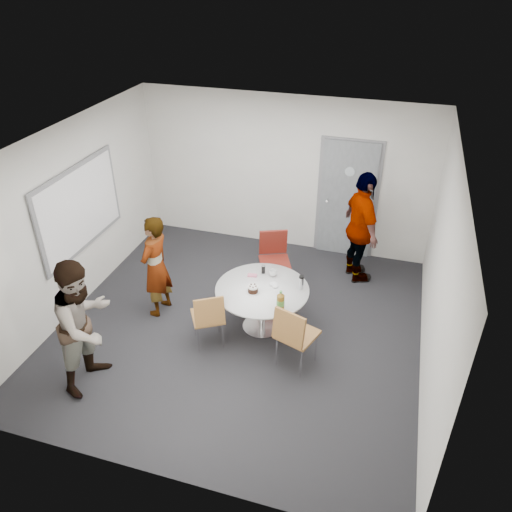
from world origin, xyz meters
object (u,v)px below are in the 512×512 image
(whiteboard, at_px, (80,208))
(chair_near_left, at_px, (209,315))
(chair_far, at_px, (274,254))
(person_left, at_px, (85,324))
(chair_near_right, at_px, (293,332))
(table, at_px, (264,295))
(person_main, at_px, (156,267))
(door, at_px, (347,200))
(person_right, at_px, (361,228))

(whiteboard, bearing_deg, chair_near_left, -17.70)
(chair_far, relative_size, person_left, 0.55)
(person_left, bearing_deg, chair_near_right, -61.99)
(table, relative_size, person_main, 0.83)
(person_main, bearing_deg, door, 142.72)
(chair_near_left, height_order, chair_far, chair_far)
(chair_near_left, distance_m, person_main, 1.16)
(person_right, bearing_deg, table, 118.23)
(whiteboard, height_order, person_main, whiteboard)
(table, height_order, chair_near_right, table)
(whiteboard, xyz_separation_m, chair_far, (2.66, 0.93, -0.86))
(door, height_order, chair_near_right, door)
(chair_near_left, bearing_deg, door, 34.52)
(table, distance_m, person_right, 2.02)
(table, xyz_separation_m, person_left, (-1.75, -1.54, 0.29))
(whiteboard, bearing_deg, door, 32.66)
(person_main, relative_size, person_right, 0.85)
(door, bearing_deg, chair_far, -123.73)
(person_left, bearing_deg, chair_far, -24.91)
(table, height_order, chair_near_left, table)
(chair_near_right, height_order, person_left, person_left)
(chair_far, bearing_deg, chair_near_right, 89.63)
(chair_near_left, bearing_deg, whiteboard, 131.29)
(person_right, bearing_deg, chair_far, 88.03)
(door, bearing_deg, person_main, -133.76)
(table, relative_size, person_left, 0.74)
(person_right, bearing_deg, chair_near_right, 138.85)
(whiteboard, relative_size, chair_far, 1.99)
(table, height_order, chair_far, table)
(chair_near_right, relative_size, person_right, 0.52)
(whiteboard, relative_size, person_left, 1.10)
(whiteboard, distance_m, person_right, 4.22)
(door, relative_size, chair_near_left, 2.45)
(person_main, distance_m, person_right, 3.19)
(door, distance_m, chair_far, 1.69)
(person_left, xyz_separation_m, person_right, (2.85, 3.21, 0.05))
(door, relative_size, chair_near_right, 2.23)
(whiteboard, distance_m, chair_near_left, 2.49)
(chair_near_left, xyz_separation_m, chair_near_right, (1.16, -0.07, 0.06))
(chair_near_right, distance_m, person_right, 2.40)
(chair_near_right, height_order, person_main, person_main)
(chair_far, distance_m, person_left, 3.07)
(person_left, bearing_deg, person_main, 0.61)
(table, relative_size, chair_near_right, 1.36)
(door, distance_m, chair_near_left, 3.32)
(door, relative_size, person_right, 1.15)
(table, distance_m, person_left, 2.35)
(table, distance_m, person_main, 1.60)
(whiteboard, distance_m, person_main, 1.39)
(whiteboard, bearing_deg, person_right, 21.59)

